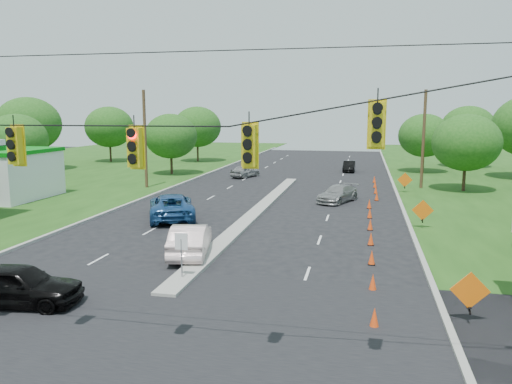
# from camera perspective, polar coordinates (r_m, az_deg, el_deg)

# --- Properties ---
(ground) EXTENTS (160.00, 160.00, 0.00)m
(ground) POSITION_cam_1_polar(r_m,az_deg,el_deg) (16.27, -16.21, -16.55)
(ground) COLOR black
(ground) RESTS_ON ground
(cross_street) EXTENTS (160.00, 14.00, 0.02)m
(cross_street) POSITION_cam_1_polar(r_m,az_deg,el_deg) (16.27, -16.21, -16.55)
(cross_street) COLOR black
(cross_street) RESTS_ON ground
(curb_left) EXTENTS (0.25, 110.00, 0.16)m
(curb_left) POSITION_cam_1_polar(r_m,az_deg,el_deg) (46.71, -9.69, 0.38)
(curb_left) COLOR gray
(curb_left) RESTS_ON ground
(curb_right) EXTENTS (0.25, 110.00, 0.16)m
(curb_right) POSITION_cam_1_polar(r_m,az_deg,el_deg) (43.47, 15.85, -0.48)
(curb_right) COLOR gray
(curb_right) RESTS_ON ground
(median) EXTENTS (1.00, 34.00, 0.18)m
(median) POSITION_cam_1_polar(r_m,az_deg,el_deg) (35.27, 0.16, -2.29)
(median) COLOR gray
(median) RESTS_ON ground
(median_sign) EXTENTS (0.55, 0.06, 2.05)m
(median_sign) POSITION_cam_1_polar(r_m,az_deg,el_deg) (20.89, -8.53, -6.23)
(median_sign) COLOR gray
(median_sign) RESTS_ON ground
(signal_span) EXTENTS (25.60, 0.32, 9.00)m
(signal_span) POSITION_cam_1_polar(r_m,az_deg,el_deg) (14.02, -19.22, 0.50)
(signal_span) COLOR #422D1C
(signal_span) RESTS_ON ground
(utility_pole_far_left) EXTENTS (0.28, 0.28, 9.00)m
(utility_pole_far_left) POSITION_cam_1_polar(r_m,az_deg,el_deg) (47.21, -12.56, 5.88)
(utility_pole_far_left) COLOR #422D1C
(utility_pole_far_left) RESTS_ON ground
(utility_pole_far_right) EXTENTS (0.28, 0.28, 9.00)m
(utility_pole_far_right) POSITION_cam_1_polar(r_m,az_deg,el_deg) (48.17, 18.59, 5.68)
(utility_pole_far_right) COLOR #422D1C
(utility_pole_far_right) RESTS_ON ground
(cone_0) EXTENTS (0.32, 0.32, 0.70)m
(cone_0) POSITION_cam_1_polar(r_m,az_deg,el_deg) (17.14, 13.38, -13.79)
(cone_0) COLOR #EE4511
(cone_0) RESTS_ON ground
(cone_1) EXTENTS (0.32, 0.32, 0.70)m
(cone_1) POSITION_cam_1_polar(r_m,az_deg,el_deg) (20.42, 13.21, -10.01)
(cone_1) COLOR #EE4511
(cone_1) RESTS_ON ground
(cone_2) EXTENTS (0.32, 0.32, 0.70)m
(cone_2) POSITION_cam_1_polar(r_m,az_deg,el_deg) (23.75, 13.09, -7.28)
(cone_2) COLOR #EE4511
(cone_2) RESTS_ON ground
(cone_3) EXTENTS (0.32, 0.32, 0.70)m
(cone_3) POSITION_cam_1_polar(r_m,az_deg,el_deg) (27.13, 13.00, -5.23)
(cone_3) COLOR #EE4511
(cone_3) RESTS_ON ground
(cone_4) EXTENTS (0.32, 0.32, 0.70)m
(cone_4) POSITION_cam_1_polar(r_m,az_deg,el_deg) (30.54, 12.93, -3.63)
(cone_4) COLOR #EE4511
(cone_4) RESTS_ON ground
(cone_5) EXTENTS (0.32, 0.32, 0.70)m
(cone_5) POSITION_cam_1_polar(r_m,az_deg,el_deg) (33.97, 12.87, -2.36)
(cone_5) COLOR #EE4511
(cone_5) RESTS_ON ground
(cone_6) EXTENTS (0.32, 0.32, 0.70)m
(cone_6) POSITION_cam_1_polar(r_m,az_deg,el_deg) (37.41, 12.83, -1.32)
(cone_6) COLOR #EE4511
(cone_6) RESTS_ON ground
(cone_7) EXTENTS (0.32, 0.32, 0.70)m
(cone_7) POSITION_cam_1_polar(r_m,az_deg,el_deg) (40.87, 13.63, -0.48)
(cone_7) COLOR #EE4511
(cone_7) RESTS_ON ground
(cone_8) EXTENTS (0.32, 0.32, 0.70)m
(cone_8) POSITION_cam_1_polar(r_m,az_deg,el_deg) (44.32, 13.53, 0.25)
(cone_8) COLOR #EE4511
(cone_8) RESTS_ON ground
(cone_9) EXTENTS (0.32, 0.32, 0.70)m
(cone_9) POSITION_cam_1_polar(r_m,az_deg,el_deg) (47.79, 13.45, 0.88)
(cone_9) COLOR #EE4511
(cone_9) RESTS_ON ground
(cone_10) EXTENTS (0.32, 0.32, 0.70)m
(cone_10) POSITION_cam_1_polar(r_m,az_deg,el_deg) (51.26, 13.38, 1.42)
(cone_10) COLOR #EE4511
(cone_10) RESTS_ON ground
(work_sign_0) EXTENTS (1.27, 0.58, 1.37)m
(work_sign_0) POSITION_cam_1_polar(r_m,az_deg,el_deg) (18.16, 23.25, -10.47)
(work_sign_0) COLOR black
(work_sign_0) RESTS_ON ground
(work_sign_1) EXTENTS (1.27, 0.58, 1.37)m
(work_sign_1) POSITION_cam_1_polar(r_m,az_deg,el_deg) (31.57, 18.51, -2.09)
(work_sign_1) COLOR black
(work_sign_1) RESTS_ON ground
(work_sign_2) EXTENTS (1.27, 0.58, 1.37)m
(work_sign_2) POSITION_cam_1_polar(r_m,az_deg,el_deg) (45.34, 16.65, 1.26)
(work_sign_2) COLOR black
(work_sign_2) RESTS_ON ground
(tree_2) EXTENTS (5.88, 5.88, 6.86)m
(tree_2) POSITION_cam_1_polar(r_m,az_deg,el_deg) (54.27, -25.67, 5.42)
(tree_2) COLOR black
(tree_2) RESTS_ON ground
(tree_3) EXTENTS (7.56, 7.56, 8.82)m
(tree_3) POSITION_cam_1_polar(r_m,az_deg,el_deg) (65.81, -24.56, 7.05)
(tree_3) COLOR black
(tree_3) RESTS_ON ground
(tree_4) EXTENTS (6.72, 6.72, 7.84)m
(tree_4) POSITION_cam_1_polar(r_m,az_deg,el_deg) (73.80, -16.42, 7.14)
(tree_4) COLOR black
(tree_4) RESTS_ON ground
(tree_5) EXTENTS (5.88, 5.88, 6.86)m
(tree_5) POSITION_cam_1_polar(r_m,az_deg,el_deg) (56.99, -9.71, 6.30)
(tree_5) COLOR black
(tree_5) RESTS_ON ground
(tree_6) EXTENTS (6.72, 6.72, 7.84)m
(tree_6) POSITION_cam_1_polar(r_m,az_deg,el_deg) (71.72, -6.73, 7.40)
(tree_6) COLOR black
(tree_6) RESTS_ON ground
(tree_9) EXTENTS (5.88, 5.88, 6.86)m
(tree_9) POSITION_cam_1_polar(r_m,az_deg,el_deg) (47.70, 22.91, 5.22)
(tree_9) COLOR black
(tree_9) RESTS_ON ground
(tree_11) EXTENTS (6.72, 6.72, 7.84)m
(tree_11) POSITION_cam_1_polar(r_m,az_deg,el_deg) (69.04, 23.05, 6.69)
(tree_11) COLOR black
(tree_11) RESTS_ON ground
(tree_12) EXTENTS (5.88, 5.88, 6.86)m
(tree_12) POSITION_cam_1_polar(r_m,az_deg,el_deg) (61.25, 18.68, 6.14)
(tree_12) COLOR black
(tree_12) RESTS_ON ground
(black_sedan) EXTENTS (4.76, 2.40, 1.55)m
(black_sedan) POSITION_cam_1_polar(r_m,az_deg,el_deg) (20.22, -25.57, -9.59)
(black_sedan) COLOR black
(black_sedan) RESTS_ON ground
(white_sedan) EXTENTS (2.67, 5.06, 1.58)m
(white_sedan) POSITION_cam_1_polar(r_m,az_deg,el_deg) (24.72, -7.51, -5.42)
(white_sedan) COLOR beige
(white_sedan) RESTS_ON ground
(blue_pickup) EXTENTS (4.96, 6.65, 1.68)m
(blue_pickup) POSITION_cam_1_polar(r_m,az_deg,el_deg) (33.32, -9.63, -1.62)
(blue_pickup) COLOR navy
(blue_pickup) RESTS_ON ground
(silver_car_far) EXTENTS (3.47, 4.89, 1.32)m
(silver_car_far) POSITION_cam_1_polar(r_m,az_deg,el_deg) (39.58, 9.32, -0.20)
(silver_car_far) COLOR gray
(silver_car_far) RESTS_ON ground
(silver_car_oncoming) EXTENTS (2.89, 4.35, 1.38)m
(silver_car_oncoming) POSITION_cam_1_polar(r_m,az_deg,el_deg) (54.15, -1.26, 2.42)
(silver_car_oncoming) COLOR gray
(silver_car_oncoming) RESTS_ON ground
(dark_car_receding) EXTENTS (1.41, 3.89, 1.27)m
(dark_car_receding) POSITION_cam_1_polar(r_m,az_deg,el_deg) (60.35, 10.60, 2.90)
(dark_car_receding) COLOR black
(dark_car_receding) RESTS_ON ground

